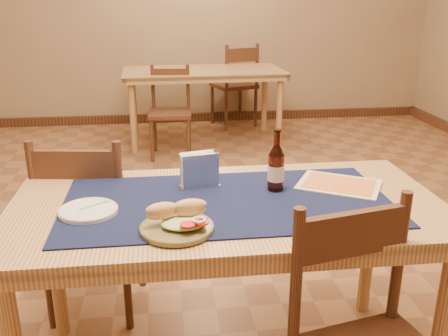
{
  "coord_description": "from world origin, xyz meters",
  "views": [
    {
      "loc": [
        -0.23,
        -2.48,
        1.48
      ],
      "look_at": [
        0.0,
        -0.7,
        0.85
      ],
      "focal_mm": 40.0,
      "sensor_mm": 36.0,
      "label": 1
    }
  ],
  "objects": [
    {
      "name": "room",
      "position": [
        0.0,
        0.0,
        1.4
      ],
      "size": [
        6.04,
        7.04,
        2.84
      ],
      "color": "#8E603E",
      "rests_on": "ground"
    },
    {
      "name": "main_table",
      "position": [
        0.0,
        -0.8,
        0.67
      ],
      "size": [
        1.6,
        0.8,
        0.75
      ],
      "color": "tan",
      "rests_on": "ground"
    },
    {
      "name": "placemat",
      "position": [
        0.0,
        -0.8,
        0.75
      ],
      "size": [
        1.2,
        0.6,
        0.01
      ],
      "primitive_type": "cube",
      "color": "#10163D",
      "rests_on": "main_table"
    },
    {
      "name": "baseboard",
      "position": [
        0.0,
        0.0,
        0.05
      ],
      "size": [
        6.0,
        7.0,
        0.1
      ],
      "color": "#4F2B1C",
      "rests_on": "ground"
    },
    {
      "name": "back_table",
      "position": [
        0.2,
        2.6,
        0.67
      ],
      "size": [
        1.63,
        0.85,
        0.75
      ],
      "color": "tan",
      "rests_on": "ground"
    },
    {
      "name": "chair_main_far",
      "position": [
        -0.58,
        -0.32,
        0.47
      ],
      "size": [
        0.48,
        0.48,
        0.91
      ],
      "color": "#4F2B1C",
      "rests_on": "ground"
    },
    {
      "name": "chair_back_near",
      "position": [
        -0.15,
        2.15,
        0.44
      ],
      "size": [
        0.42,
        0.42,
        0.85
      ],
      "color": "#4F2B1C",
      "rests_on": "ground"
    },
    {
      "name": "chair_back_far",
      "position": [
        0.62,
        3.18,
        0.5
      ],
      "size": [
        0.56,
        0.56,
        0.96
      ],
      "color": "#4F2B1C",
      "rests_on": "ground"
    },
    {
      "name": "sandwich_plate",
      "position": [
        -0.19,
        -1.01,
        0.78
      ],
      "size": [
        0.24,
        0.24,
        0.09
      ],
      "color": "brown",
      "rests_on": "placemat"
    },
    {
      "name": "side_plate",
      "position": [
        -0.5,
        -0.84,
        0.77
      ],
      "size": [
        0.2,
        0.2,
        0.02
      ],
      "color": "silver",
      "rests_on": "placemat"
    },
    {
      "name": "fork",
      "position": [
        -0.47,
        -0.81,
        0.77
      ],
      "size": [
        0.1,
        0.08,
        0.0
      ],
      "color": "#74C16A",
      "rests_on": "side_plate"
    },
    {
      "name": "beer_bottle",
      "position": [
        0.2,
        -0.71,
        0.85
      ],
      "size": [
        0.06,
        0.06,
        0.24
      ],
      "color": "#4D190D",
      "rests_on": "placemat"
    },
    {
      "name": "napkin_holder",
      "position": [
        -0.09,
        -0.64,
        0.82
      ],
      "size": [
        0.16,
        0.08,
        0.14
      ],
      "color": "silver",
      "rests_on": "placemat"
    },
    {
      "name": "menu_card",
      "position": [
        0.47,
        -0.69,
        0.76
      ],
      "size": [
        0.39,
        0.35,
        0.01
      ],
      "color": "beige",
      "rests_on": "placemat"
    }
  ]
}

